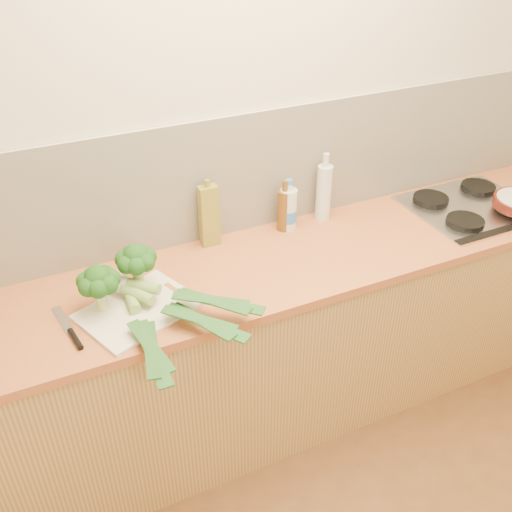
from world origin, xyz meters
The scene contains 14 objects.
room_shell centered at (0.00, 1.49, 1.17)m, with size 3.50×3.50×3.50m.
counter centered at (0.00, 1.20, 0.45)m, with size 3.20×0.62×0.90m.
gas_hob centered at (1.02, 1.20, 0.91)m, with size 0.58×0.50×0.04m.
chopping_board centered at (-0.65, 1.12, 0.91)m, with size 0.40×0.30×0.01m, color #EEE8CF.
broccoli_left centered at (-0.76, 1.17, 1.04)m, with size 0.16×0.16×0.19m.
broccoli_right centered at (-0.61, 1.23, 1.05)m, with size 0.15×0.16×0.20m.
leek_front centered at (-0.66, 1.08, 0.94)m, with size 0.11×0.67×0.04m.
leek_mid centered at (-0.59, 1.08, 0.95)m, with size 0.41×0.57×0.04m.
leek_back centered at (-0.55, 1.10, 0.97)m, with size 0.49×0.47×0.04m.
chefs_knife centered at (-0.89, 1.08, 0.91)m, with size 0.07×0.28×0.02m.
oil_tin centered at (-0.24, 1.44, 1.04)m, with size 0.08×0.05×0.31m.
glass_bottle centered at (0.32, 1.43, 1.04)m, with size 0.07×0.07×0.32m.
amber_bottle centered at (0.11, 1.41, 1.00)m, with size 0.06×0.06×0.24m.
water_bottle centered at (0.13, 1.41, 0.99)m, with size 0.08×0.08×0.22m.
Camera 1 is at (-0.95, -0.55, 2.24)m, focal length 40.00 mm.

